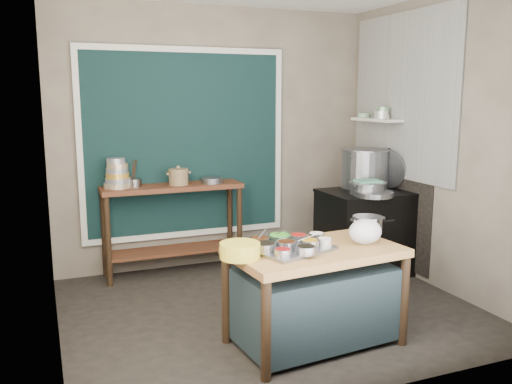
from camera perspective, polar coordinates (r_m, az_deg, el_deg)
name	(u,v)px	position (r m, az deg, el deg)	size (l,w,h in m)	color
floor	(269,310)	(4.91, 1.38, -12.27)	(3.50, 3.00, 0.02)	#29241F
back_wall	(215,138)	(5.98, -4.30, 5.68)	(3.50, 0.02, 2.80)	#776C5B
left_wall	(46,160)	(4.20, -21.24, 3.13)	(0.02, 3.00, 2.80)	#776C5B
right_wall	(438,144)	(5.50, 18.61, 4.79)	(0.02, 3.00, 2.80)	#776C5B
curtain_panel	(185,144)	(5.85, -7.46, 5.03)	(2.10, 0.02, 1.90)	black
curtain_frame	(185,144)	(5.84, -7.43, 5.02)	(2.22, 0.03, 2.02)	beige
tile_panel	(403,97)	(5.90, 15.18, 9.68)	(0.02, 1.70, 1.70)	#B2B2AA
soot_patch	(392,203)	(6.09, 14.15, -1.17)	(0.01, 1.30, 1.30)	black
wall_shelf	(376,120)	(6.08, 12.57, 7.43)	(0.22, 0.70, 0.03)	beige
prep_table	(315,296)	(4.16, 6.20, -10.86)	(1.25, 0.72, 0.75)	olive
back_counter	(173,229)	(5.76, -8.72, -3.91)	(1.45, 0.40, 0.95)	#502916
stove_block	(366,233)	(5.85, 11.51, -4.28)	(0.90, 0.68, 0.85)	black
stove_top	(368,192)	(5.76, 11.66, -0.04)	(0.92, 0.69, 0.03)	black
condiment_tray	(293,249)	(3.96, 3.89, -6.02)	(0.55, 0.40, 0.02)	gray
condiment_bowls	(289,243)	(3.95, 3.46, -5.40)	(0.62, 0.47, 0.07)	gray
yellow_basin	(240,250)	(3.77, -1.69, -6.17)	(0.28, 0.28, 0.11)	yellow
saucepan	(368,225)	(4.53, 11.67, -3.39)	(0.25, 0.25, 0.14)	gray
plastic_bag_a	(365,232)	(4.19, 11.42, -4.10)	(0.26, 0.22, 0.19)	white
plastic_bag_b	(365,231)	(4.26, 11.41, -4.07)	(0.22, 0.19, 0.16)	white
bowl_stack	(117,175)	(5.57, -14.42, 1.76)	(0.27, 0.27, 0.30)	tan
utensil_cup	(135,183)	(5.60, -12.67, 0.96)	(0.14, 0.14, 0.09)	gray
ceramic_crock	(179,178)	(5.65, -8.16, 1.49)	(0.22, 0.22, 0.15)	olive
wide_bowl	(212,180)	(5.73, -4.67, 1.24)	(0.23, 0.23, 0.06)	gray
stock_pot	(365,168)	(5.93, 11.35, 2.45)	(0.54, 0.54, 0.42)	gray
pot_lid	(387,169)	(5.93, 13.60, 2.40)	(0.43, 0.43, 0.02)	gray
steamer	(368,188)	(5.56, 11.69, 0.41)	(0.38, 0.38, 0.12)	gray
green_cloth	(368,181)	(5.55, 11.72, 1.13)	(0.24, 0.19, 0.02)	#5AA48C
shallow_pan	(374,194)	(5.46, 12.32, -0.20)	(0.38, 0.38, 0.05)	gray
shelf_bowl_stack	(382,113)	(6.00, 13.14, 8.08)	(0.16, 0.16, 0.13)	silver
shelf_bowl_green	(364,115)	(6.29, 11.27, 7.92)	(0.14, 0.14, 0.05)	gray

